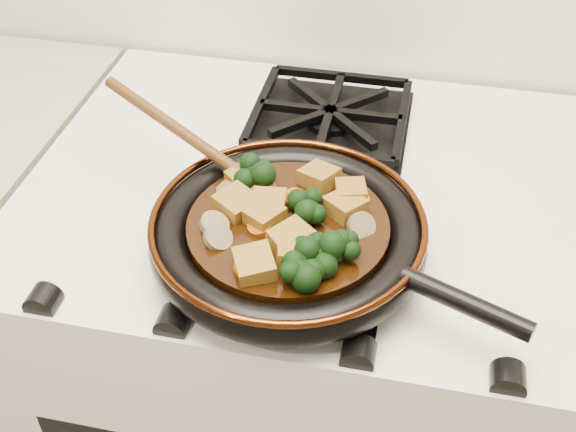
# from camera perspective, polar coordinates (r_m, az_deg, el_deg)

# --- Properties ---
(stove) EXTENTS (0.76, 0.60, 0.90)m
(stove) POSITION_cam_1_polar(r_m,az_deg,el_deg) (1.30, 1.49, -13.14)
(stove) COLOR white
(stove) RESTS_ON ground
(burner_grate_front) EXTENTS (0.23, 0.23, 0.03)m
(burner_grate_front) POSITION_cam_1_polar(r_m,az_deg,el_deg) (0.85, 0.24, -2.20)
(burner_grate_front) COLOR black
(burner_grate_front) RESTS_ON stove
(burner_grate_back) EXTENTS (0.23, 0.23, 0.03)m
(burner_grate_back) POSITION_cam_1_polar(r_m,az_deg,el_deg) (1.07, 3.34, 7.83)
(burner_grate_back) COLOR black
(burner_grate_back) RESTS_ON stove
(skillet) EXTENTS (0.43, 0.32, 0.05)m
(skillet) POSITION_cam_1_polar(r_m,az_deg,el_deg) (0.82, 0.13, -1.43)
(skillet) COLOR black
(skillet) RESTS_ON burner_grate_front
(braising_sauce) EXTENTS (0.23, 0.23, 0.02)m
(braising_sauce) POSITION_cam_1_polar(r_m,az_deg,el_deg) (0.82, 0.00, -1.11)
(braising_sauce) COLOR black
(braising_sauce) RESTS_ON skillet
(tofu_cube_0) EXTENTS (0.04, 0.04, 0.02)m
(tofu_cube_0) POSITION_cam_1_polar(r_m,az_deg,el_deg) (0.83, -1.50, 0.98)
(tofu_cube_0) COLOR olive
(tofu_cube_0) RESTS_ON braising_sauce
(tofu_cube_1) EXTENTS (0.06, 0.06, 0.02)m
(tofu_cube_1) POSITION_cam_1_polar(r_m,az_deg,el_deg) (0.78, 0.39, -1.78)
(tofu_cube_1) COLOR olive
(tofu_cube_1) RESTS_ON braising_sauce
(tofu_cube_2) EXTENTS (0.05, 0.05, 0.03)m
(tofu_cube_2) POSITION_cam_1_polar(r_m,az_deg,el_deg) (0.87, 2.48, 3.08)
(tofu_cube_2) COLOR olive
(tofu_cube_2) RESTS_ON braising_sauce
(tofu_cube_3) EXTENTS (0.06, 0.06, 0.03)m
(tofu_cube_3) POSITION_cam_1_polar(r_m,az_deg,el_deg) (0.83, -4.14, 0.95)
(tofu_cube_3) COLOR olive
(tofu_cube_3) RESTS_ON braising_sauce
(tofu_cube_4) EXTENTS (0.05, 0.05, 0.03)m
(tofu_cube_4) POSITION_cam_1_polar(r_m,az_deg,el_deg) (0.87, -3.40, 2.97)
(tofu_cube_4) COLOR olive
(tofu_cube_4) RESTS_ON braising_sauce
(tofu_cube_5) EXTENTS (0.06, 0.06, 0.03)m
(tofu_cube_5) POSITION_cam_1_polar(r_m,az_deg,el_deg) (0.78, 0.38, -2.23)
(tofu_cube_5) COLOR olive
(tofu_cube_5) RESTS_ON braising_sauce
(tofu_cube_6) EXTENTS (0.05, 0.05, 0.02)m
(tofu_cube_6) POSITION_cam_1_polar(r_m,az_deg,el_deg) (0.81, -1.85, -0.06)
(tofu_cube_6) COLOR olive
(tofu_cube_6) RESTS_ON braising_sauce
(tofu_cube_7) EXTENTS (0.05, 0.05, 0.03)m
(tofu_cube_7) POSITION_cam_1_polar(r_m,az_deg,el_deg) (0.77, 0.59, -2.91)
(tofu_cube_7) COLOR olive
(tofu_cube_7) RESTS_ON braising_sauce
(tofu_cube_8) EXTENTS (0.04, 0.05, 0.03)m
(tofu_cube_8) POSITION_cam_1_polar(r_m,az_deg,el_deg) (0.85, 4.99, 1.83)
(tofu_cube_8) COLOR olive
(tofu_cube_8) RESTS_ON braising_sauce
(tofu_cube_9) EXTENTS (0.06, 0.06, 0.03)m
(tofu_cube_9) POSITION_cam_1_polar(r_m,az_deg,el_deg) (0.83, 4.52, 0.77)
(tofu_cube_9) COLOR olive
(tofu_cube_9) RESTS_ON braising_sauce
(tofu_cube_10) EXTENTS (0.06, 0.06, 0.03)m
(tofu_cube_10) POSITION_cam_1_polar(r_m,az_deg,el_deg) (0.75, -2.65, -3.90)
(tofu_cube_10) COLOR olive
(tofu_cube_10) RESTS_ON braising_sauce
(broccoli_floret_0) EXTENTS (0.08, 0.08, 0.07)m
(broccoli_floret_0) POSITION_cam_1_polar(r_m,az_deg,el_deg) (0.77, 3.95, -2.84)
(broccoli_floret_0) COLOR black
(broccoli_floret_0) RESTS_ON braising_sauce
(broccoli_floret_1) EXTENTS (0.08, 0.08, 0.06)m
(broccoli_floret_1) POSITION_cam_1_polar(r_m,az_deg,el_deg) (0.76, 1.62, -3.19)
(broccoli_floret_1) COLOR black
(broccoli_floret_1) RESTS_ON braising_sauce
(broccoli_floret_2) EXTENTS (0.07, 0.07, 0.07)m
(broccoli_floret_2) POSITION_cam_1_polar(r_m,az_deg,el_deg) (0.86, -2.79, 3.08)
(broccoli_floret_2) COLOR black
(broccoli_floret_2) RESTS_ON braising_sauce
(broccoli_floret_3) EXTENTS (0.08, 0.08, 0.06)m
(broccoli_floret_3) POSITION_cam_1_polar(r_m,az_deg,el_deg) (0.75, 2.01, -3.90)
(broccoli_floret_3) COLOR black
(broccoli_floret_3) RESTS_ON braising_sauce
(broccoli_floret_4) EXTENTS (0.08, 0.07, 0.07)m
(broccoli_floret_4) POSITION_cam_1_polar(r_m,az_deg,el_deg) (0.82, 1.66, 0.45)
(broccoli_floret_4) COLOR black
(broccoli_floret_4) RESTS_ON braising_sauce
(broccoli_floret_5) EXTENTS (0.07, 0.07, 0.07)m
(broccoli_floret_5) POSITION_cam_1_polar(r_m,az_deg,el_deg) (0.75, 0.57, -4.38)
(broccoli_floret_5) COLOR black
(broccoli_floret_5) RESTS_ON braising_sauce
(carrot_coin_0) EXTENTS (0.03, 0.03, 0.02)m
(carrot_coin_0) POSITION_cam_1_polar(r_m,az_deg,el_deg) (0.84, 5.54, 1.37)
(carrot_coin_0) COLOR #BC4405
(carrot_coin_0) RESTS_ON braising_sauce
(carrot_coin_1) EXTENTS (0.03, 0.03, 0.02)m
(carrot_coin_1) POSITION_cam_1_polar(r_m,az_deg,el_deg) (0.80, -2.21, -0.80)
(carrot_coin_1) COLOR #BC4405
(carrot_coin_1) RESTS_ON braising_sauce
(carrot_coin_2) EXTENTS (0.03, 0.03, 0.02)m
(carrot_coin_2) POSITION_cam_1_polar(r_m,az_deg,el_deg) (0.87, -4.08, 2.82)
(carrot_coin_2) COLOR #BC4405
(carrot_coin_2) RESTS_ON braising_sauce
(carrot_coin_3) EXTENTS (0.03, 0.03, 0.02)m
(carrot_coin_3) POSITION_cam_1_polar(r_m,az_deg,el_deg) (0.84, 0.64, 1.32)
(carrot_coin_3) COLOR #BC4405
(carrot_coin_3) RESTS_ON braising_sauce
(carrot_coin_4) EXTENTS (0.03, 0.03, 0.02)m
(carrot_coin_4) POSITION_cam_1_polar(r_m,az_deg,el_deg) (0.76, -3.34, -4.07)
(carrot_coin_4) COLOR #BC4405
(carrot_coin_4) RESTS_ON braising_sauce
(carrot_coin_5) EXTENTS (0.03, 0.03, 0.02)m
(carrot_coin_5) POSITION_cam_1_polar(r_m,az_deg,el_deg) (0.87, -3.58, 2.99)
(carrot_coin_5) COLOR #BC4405
(carrot_coin_5) RESTS_ON braising_sauce
(mushroom_slice_0) EXTENTS (0.04, 0.04, 0.03)m
(mushroom_slice_0) POSITION_cam_1_polar(r_m,az_deg,el_deg) (0.79, -5.55, -1.68)
(mushroom_slice_0) COLOR olive
(mushroom_slice_0) RESTS_ON braising_sauce
(mushroom_slice_1) EXTENTS (0.04, 0.04, 0.02)m
(mushroom_slice_1) POSITION_cam_1_polar(r_m,az_deg,el_deg) (0.81, -5.83, -0.66)
(mushroom_slice_1) COLOR olive
(mushroom_slice_1) RESTS_ON braising_sauce
(mushroom_slice_2) EXTENTS (0.04, 0.04, 0.03)m
(mushroom_slice_2) POSITION_cam_1_polar(r_m,az_deg,el_deg) (0.80, 5.81, -0.79)
(mushroom_slice_2) COLOR olive
(mushroom_slice_2) RESTS_ON braising_sauce
(mushroom_slice_3) EXTENTS (0.05, 0.05, 0.02)m
(mushroom_slice_3) POSITION_cam_1_polar(r_m,az_deg,el_deg) (0.75, 1.68, -4.19)
(mushroom_slice_3) COLOR olive
(mushroom_slice_3) RESTS_ON braising_sauce
(mushroom_slice_4) EXTENTS (0.03, 0.03, 0.03)m
(mushroom_slice_4) POSITION_cam_1_polar(r_m,az_deg,el_deg) (0.85, -4.68, 1.78)
(mushroom_slice_4) COLOR olive
(mushroom_slice_4) RESTS_ON braising_sauce
(wooden_spoon) EXTENTS (0.15, 0.09, 0.24)m
(wooden_spoon) POSITION_cam_1_polar(r_m,az_deg,el_deg) (0.89, -6.06, 4.97)
(wooden_spoon) COLOR #4E2E10
(wooden_spoon) RESTS_ON braising_sauce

